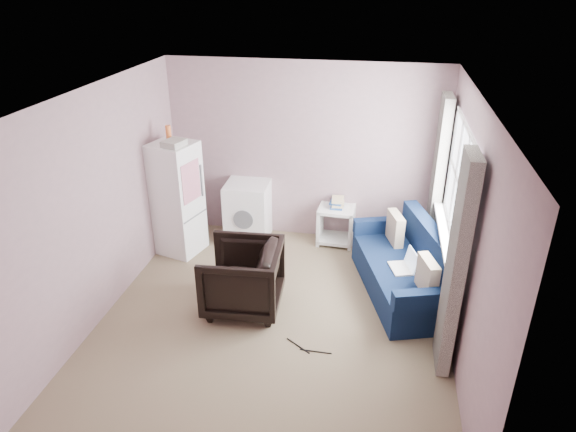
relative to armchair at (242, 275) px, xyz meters
name	(u,v)px	position (x,y,z in m)	size (l,w,h in m)	color
room	(275,218)	(0.42, -0.16, 0.82)	(3.84, 4.24, 2.54)	#837156
armchair	(242,275)	(0.00, 0.00, 0.00)	(0.84, 0.79, 0.87)	black
fridge	(177,198)	(-1.19, 1.14, 0.35)	(0.66, 0.65, 1.76)	white
washing_machine	(248,210)	(-0.36, 1.67, 0.01)	(0.61, 0.62, 0.85)	white
side_table	(336,221)	(0.90, 1.78, -0.12)	(0.52, 0.52, 0.68)	white
sofa	(408,271)	(1.86, 0.65, -0.14)	(1.33, 1.99, 0.81)	#0F2044
window_dressing	(445,216)	(2.18, 0.54, 0.67)	(0.17, 2.62, 2.18)	white
floor_cables	(307,349)	(0.84, -0.60, -0.43)	(0.50, 0.20, 0.01)	black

